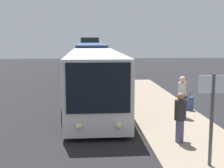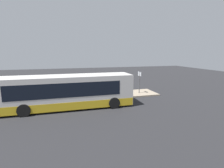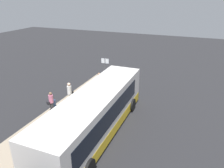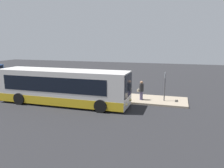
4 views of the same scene
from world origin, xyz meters
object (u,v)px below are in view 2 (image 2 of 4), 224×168
object	(u,v)px
bus_lead	(68,92)
passenger_with_bags	(124,87)
passenger_boarding	(78,87)
sign_post	(139,79)
suitcase	(82,91)
passenger_waiting	(93,86)

from	to	relation	value
bus_lead	passenger_with_bags	distance (m)	6.97
bus_lead	passenger_with_bags	size ratio (longest dim) A/B	6.69
bus_lead	passenger_boarding	bearing A→B (deg)	74.95
passenger_boarding	sign_post	distance (m)	7.38
passenger_with_bags	suitcase	bearing A→B (deg)	90.36
suitcase	sign_post	world-z (taller)	sign_post
bus_lead	passenger_waiting	world-z (taller)	bus_lead
passenger_with_bags	sign_post	bearing A→B (deg)	-59.78
passenger_with_bags	suitcase	distance (m)	5.07
bus_lead	sign_post	bearing A→B (deg)	19.89
passenger_with_bags	suitcase	world-z (taller)	passenger_with_bags
bus_lead	suitcase	bearing A→B (deg)	69.90
bus_lead	suitcase	xyz separation A→B (m)	(1.72, 4.70, -0.99)
bus_lead	sign_post	distance (m)	8.94
passenger_boarding	passenger_waiting	size ratio (longest dim) A/B	0.88
passenger_boarding	sign_post	xyz separation A→B (m)	(7.20, -1.44, 0.81)
sign_post	bus_lead	bearing A→B (deg)	-160.11
passenger_with_bags	sign_post	distance (m)	2.18
bus_lead	passenger_with_bags	xyz separation A→B (m)	(6.38, 2.77, -0.39)
passenger_waiting	suitcase	size ratio (longest dim) A/B	2.05
suitcase	bus_lead	bearing A→B (deg)	-110.10
bus_lead	passenger_waiting	distance (m)	4.89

